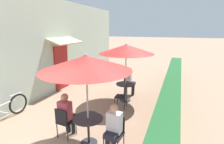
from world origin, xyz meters
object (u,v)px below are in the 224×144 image
(cafe_chair_mid_left, at_px, (127,83))
(patio_table_near, at_px, (88,125))
(patio_table_mid, at_px, (125,89))
(cafe_chair_near_right, at_px, (115,131))
(cafe_chair_mid_right, at_px, (123,95))
(patio_umbrella_near, at_px, (86,63))
(seated_patron_near_right, at_px, (113,127))
(seated_patron_mid_left, at_px, (130,80))
(bicycle_leaning, at_px, (4,110))
(patio_umbrella_mid, at_px, (126,49))
(cafe_chair_near_left, at_px, (64,120))
(seated_patron_near_left, at_px, (67,113))

(cafe_chair_mid_left, bearing_deg, patio_table_near, -2.62)
(patio_table_mid, bearing_deg, patio_table_near, -91.26)
(cafe_chair_near_right, xyz_separation_m, patio_table_mid, (-0.66, 2.98, 0.01))
(patio_table_mid, distance_m, cafe_chair_mid_right, 0.72)
(patio_umbrella_near, xyz_separation_m, seated_patron_near_right, (0.71, -0.10, -1.44))
(patio_table_near, relative_size, seated_patron_near_right, 0.61)
(cafe_chair_mid_left, bearing_deg, cafe_chair_mid_right, 6.06)
(cafe_chair_near_right, distance_m, seated_patron_mid_left, 3.76)
(seated_patron_near_right, bearing_deg, patio_umbrella_near, -2.81)
(patio_table_mid, xyz_separation_m, bicycle_leaning, (-3.18, -2.93, -0.16))
(patio_umbrella_mid, bearing_deg, cafe_chair_mid_right, -80.50)
(patio_umbrella_near, height_order, bicycle_leaning, patio_umbrella_near)
(cafe_chair_mid_left, bearing_deg, bicycle_leaning, -43.44)
(patio_table_near, relative_size, cafe_chair_near_right, 0.87)
(cafe_chair_near_left, distance_m, patio_table_mid, 3.11)
(seated_patron_near_right, bearing_deg, seated_patron_mid_left, -75.26)
(seated_patron_near_right, height_order, cafe_chair_mid_left, seated_patron_near_right)
(cafe_chair_near_right, bearing_deg, patio_table_mid, -72.58)
(seated_patron_near_left, bearing_deg, seated_patron_mid_left, 82.91)
(cafe_chair_near_left, xyz_separation_m, cafe_chair_mid_right, (0.91, 2.29, 0.00))
(patio_umbrella_near, distance_m, seated_patron_mid_left, 3.98)
(seated_patron_mid_left, bearing_deg, patio_table_near, -4.34)
(cafe_chair_near_left, height_order, cafe_chair_mid_left, same)
(cafe_chair_near_right, distance_m, cafe_chair_mid_right, 2.33)
(seated_patron_near_left, bearing_deg, cafe_chair_near_left, -90.00)
(cafe_chair_near_left, distance_m, seated_patron_near_right, 1.45)
(patio_table_near, bearing_deg, patio_umbrella_near, 0.00)
(cafe_chair_near_left, bearing_deg, seated_patron_mid_left, 83.12)
(cafe_chair_mid_right, bearing_deg, cafe_chair_mid_left, 6.06)
(cafe_chair_near_right, bearing_deg, seated_patron_mid_left, -74.83)
(cafe_chair_mid_right, height_order, bicycle_leaning, cafe_chair_mid_right)
(seated_patron_near_left, relative_size, seated_patron_mid_left, 1.00)
(seated_patron_near_right, xyz_separation_m, bicycle_leaning, (-3.82, 0.16, -0.32))
(seated_patron_near_right, distance_m, patio_umbrella_mid, 3.47)
(seated_patron_near_left, xyz_separation_m, seated_patron_mid_left, (0.77, 3.62, 0.00))
(cafe_chair_near_left, distance_m, cafe_chair_mid_right, 2.47)
(patio_umbrella_mid, bearing_deg, patio_table_near, -91.26)
(patio_umbrella_mid, xyz_separation_m, cafe_chair_mid_left, (-0.12, 0.71, -1.61))
(patio_table_near, height_order, seated_patron_near_left, seated_patron_near_left)
(seated_patron_near_right, distance_m, patio_table_mid, 3.16)
(cafe_chair_mid_left, height_order, seated_patron_mid_left, seated_patron_mid_left)
(cafe_chair_near_left, bearing_deg, patio_umbrella_mid, 80.25)
(cafe_chair_near_left, xyz_separation_m, seated_patron_near_left, (0.01, 0.11, 0.17))
(seated_patron_near_left, height_order, cafe_chair_near_right, seated_patron_near_left)
(patio_table_near, relative_size, patio_umbrella_mid, 0.32)
(cafe_chair_mid_left, distance_m, seated_patron_mid_left, 0.20)
(patio_table_mid, height_order, bicycle_leaning, bicycle_leaning)
(cafe_chair_mid_right, bearing_deg, patio_table_near, 171.90)
(patio_table_mid, distance_m, seated_patron_mid_left, 0.74)
(patio_umbrella_near, xyz_separation_m, bicycle_leaning, (-3.11, 0.07, -1.76))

